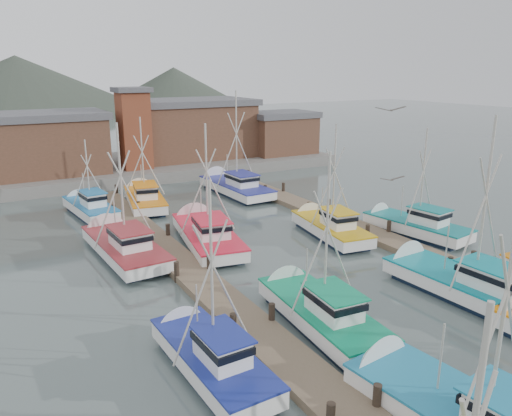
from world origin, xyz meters
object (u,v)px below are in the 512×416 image
boat_0 (464,416)px  boat_4 (316,309)px  boat_8 (205,233)px  lookout_tower (134,128)px  boat_12 (144,198)px

boat_0 → boat_4: 8.48m
boat_8 → lookout_tower: bearing=95.1°
lookout_tower → boat_12: (-2.65, -11.11, -4.87)m
boat_4 → boat_8: 12.89m
boat_12 → lookout_tower: bearing=86.8°
boat_0 → boat_8: boat_0 is taller
boat_0 → boat_12: size_ratio=1.08×
boat_4 → lookout_tower: bearing=91.2°
boat_12 → boat_8: bearing=-76.2°
boat_8 → boat_12: 11.66m
boat_4 → boat_12: size_ratio=0.97×
boat_0 → boat_4: size_ratio=1.11×
lookout_tower → boat_12: lookout_tower is taller
lookout_tower → boat_4: (-1.96, -35.64, -4.87)m
boat_0 → boat_12: (-0.47, 33.01, -0.01)m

